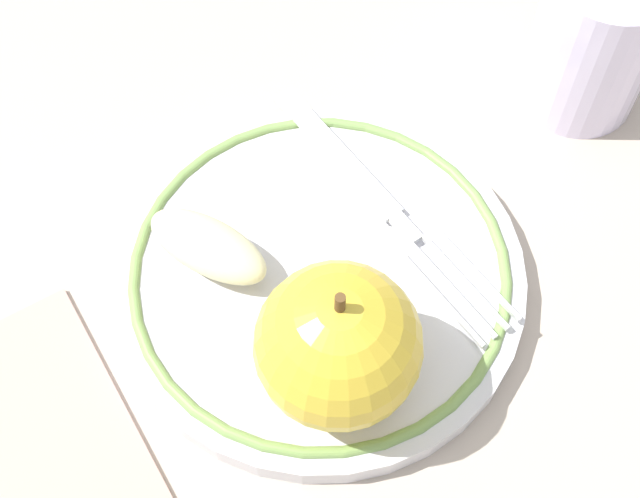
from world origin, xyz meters
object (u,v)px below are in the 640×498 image
at_px(plate, 320,276).
at_px(fork, 378,197).
at_px(apple_red_whole, 338,345).
at_px(apple_slice_front, 208,246).
at_px(drinking_glass, 594,39).

height_order(plate, fork, fork).
height_order(apple_red_whole, apple_slice_front, apple_red_whole).
bearing_deg(plate, fork, 137.30).
height_order(fork, drinking_glass, drinking_glass).
bearing_deg(plate, drinking_glass, 123.61).
bearing_deg(fork, plate, -72.33).
relative_size(apple_slice_front, drinking_glass, 0.74).
xyz_separation_m(apple_red_whole, drinking_glass, (-0.17, 0.17, -0.01)).
relative_size(apple_slice_front, fork, 0.40).
height_order(plate, apple_slice_front, apple_slice_front).
height_order(apple_slice_front, drinking_glass, drinking_glass).
relative_size(fork, drinking_glass, 1.86).
distance_m(plate, drinking_glass, 0.20).
relative_size(plate, fork, 1.24).
bearing_deg(plate, apple_slice_front, -103.60).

